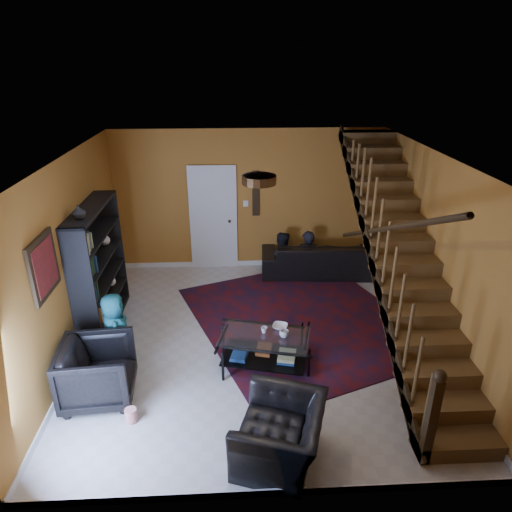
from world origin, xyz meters
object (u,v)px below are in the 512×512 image
at_px(bookshelf, 100,271).
at_px(coffee_table, 264,348).
at_px(sofa, 319,258).
at_px(armchair_left, 98,372).
at_px(armchair_right, 280,434).

relative_size(bookshelf, coffee_table, 1.47).
bearing_deg(coffee_table, sofa, 65.77).
distance_m(bookshelf, armchair_left, 1.90).
distance_m(sofa, armchair_right, 4.72).
relative_size(bookshelf, armchair_left, 2.27).
bearing_deg(armchair_left, sofa, -49.47).
height_order(armchair_left, armchair_right, armchair_left).
height_order(sofa, armchair_left, armchair_left).
xyz_separation_m(armchair_right, coffee_table, (-0.05, 1.65, -0.06)).
bearing_deg(armchair_right, coffee_table, -160.24).
relative_size(armchair_left, armchair_right, 0.87).
height_order(bookshelf, armchair_left, bookshelf).
height_order(bookshelf, sofa, bookshelf).
bearing_deg(coffee_table, armchair_right, -88.25).
distance_m(bookshelf, sofa, 4.21).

